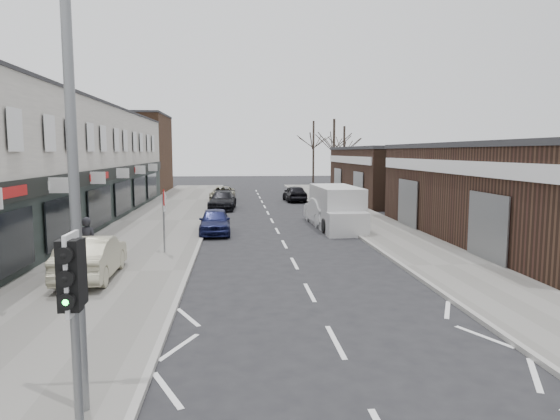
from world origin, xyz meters
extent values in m
plane|color=black|center=(0.00, 0.00, 0.00)|extent=(160.00, 160.00, 0.00)
cube|color=slate|center=(-6.75, 22.00, 0.06)|extent=(5.50, 64.00, 0.12)
cube|color=slate|center=(5.75, 22.00, 0.06)|extent=(3.50, 64.00, 0.12)
cube|color=beige|center=(-13.50, 19.50, 3.55)|extent=(8.00, 41.00, 7.10)
cube|color=#4D3221|center=(-13.50, 45.00, 4.00)|extent=(8.00, 10.00, 8.00)
cube|color=#372319|center=(12.50, 14.00, 2.25)|extent=(10.00, 18.00, 4.50)
cube|color=#372319|center=(12.50, 34.00, 2.25)|extent=(10.00, 16.00, 4.50)
cylinder|color=slate|center=(-4.40, -2.00, 1.62)|extent=(0.12, 0.12, 3.00)
cube|color=silver|center=(-4.40, -2.00, 2.67)|extent=(0.05, 0.55, 1.10)
cube|color=black|center=(-4.40, -2.12, 2.67)|extent=(0.28, 0.22, 0.95)
sphere|color=#0CE533|center=(-4.40, -2.24, 2.37)|extent=(0.18, 0.18, 0.18)
cube|color=black|center=(-4.40, -1.88, 2.67)|extent=(0.26, 0.20, 0.90)
cylinder|color=slate|center=(-4.70, -0.80, 4.12)|extent=(0.16, 0.16, 8.00)
cylinder|color=slate|center=(-5.20, 12.00, 1.37)|extent=(0.07, 0.07, 2.50)
cube|color=white|center=(-5.15, 12.00, 1.97)|extent=(0.04, 0.45, 0.25)
cube|color=silver|center=(3.40, 18.84, 1.18)|extent=(2.29, 5.22, 2.35)
cube|color=silver|center=(3.40, 15.81, 0.61)|extent=(2.10, 0.96, 1.23)
cylinder|color=black|center=(2.44, 17.03, 0.39)|extent=(0.25, 0.78, 0.78)
cylinder|color=black|center=(4.36, 17.03, 0.39)|extent=(0.25, 0.78, 0.78)
cylinder|color=black|center=(2.44, 20.64, 0.39)|extent=(0.25, 0.78, 0.78)
cylinder|color=black|center=(4.36, 20.64, 0.39)|extent=(0.25, 0.78, 0.78)
imported|color=#ABA689|center=(-7.00, 7.93, 0.83)|extent=(1.64, 4.38, 1.43)
imported|color=black|center=(-7.56, 9.46, 1.05)|extent=(0.71, 0.50, 1.86)
imported|color=#151A44|center=(-3.33, 17.26, 0.67)|extent=(1.67, 3.97, 1.34)
imported|color=black|center=(-3.23, 28.46, 0.68)|extent=(2.16, 4.76, 1.35)
imported|color=#A09B80|center=(-3.40, 35.44, 0.61)|extent=(2.28, 4.52, 1.23)
imported|color=silver|center=(3.02, 20.34, 0.79)|extent=(1.89, 4.89, 1.59)
imported|color=black|center=(2.84, 33.95, 0.70)|extent=(1.92, 4.21, 1.40)
camera|label=1|loc=(-2.21, -8.72, 4.28)|focal=32.00mm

